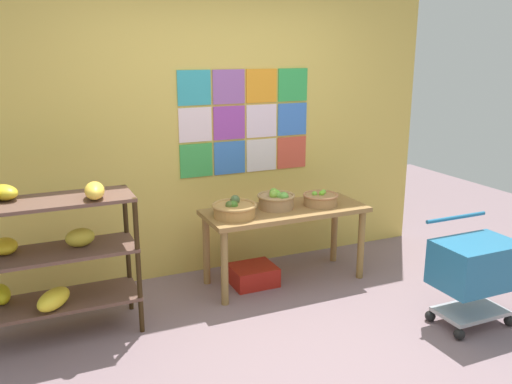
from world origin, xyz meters
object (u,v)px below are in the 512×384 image
fruit_basket_right (234,209)px  produce_crate_under_table (253,275)px  fruit_basket_left (276,200)px  banana_shelf_unit (44,247)px  display_table (285,219)px  fruit_basket_back_left (320,199)px  shopping_cart (475,268)px

fruit_basket_right → produce_crate_under_table: 0.68m
fruit_basket_left → banana_shelf_unit: bearing=-173.3°
display_table → produce_crate_under_table: bearing=171.5°
produce_crate_under_table → fruit_basket_right: bearing=-159.6°
banana_shelf_unit → fruit_basket_back_left: banana_shelf_unit is taller
display_table → fruit_basket_left: (-0.06, 0.04, 0.17)m
banana_shelf_unit → shopping_cart: (2.86, -1.08, -0.23)m
banana_shelf_unit → shopping_cart: 3.07m
fruit_basket_left → shopping_cart: (0.98, -1.30, -0.29)m
display_table → shopping_cart: (0.92, -1.26, -0.12)m
fruit_basket_left → shopping_cart: fruit_basket_left is taller
fruit_basket_right → produce_crate_under_table: (0.20, 0.07, -0.65)m
fruit_basket_left → fruit_basket_back_left: bearing=-9.9°
shopping_cart → fruit_basket_back_left: bearing=101.8°
fruit_basket_right → produce_crate_under_table: fruit_basket_right is taller
fruit_basket_right → fruit_basket_left: bearing=10.1°
display_table → fruit_basket_left: 0.19m
display_table → fruit_basket_right: 0.51m
banana_shelf_unit → fruit_basket_right: 1.48m
produce_crate_under_table → shopping_cart: 1.80m
display_table → shopping_cart: bearing=-53.9°
produce_crate_under_table → shopping_cart: (1.20, -1.30, 0.36)m
fruit_basket_back_left → display_table: bearing=175.5°
display_table → fruit_basket_right: size_ratio=3.82×
shopping_cart → fruit_basket_right: bearing=125.1°
fruit_basket_back_left → fruit_basket_right: 0.81m
display_table → shopping_cart: 1.56m
shopping_cart → produce_crate_under_table: bearing=119.1°
fruit_basket_back_left → banana_shelf_unit: bearing=-176.2°
display_table → banana_shelf_unit: bearing=-174.8°
banana_shelf_unit → produce_crate_under_table: banana_shelf_unit is taller
fruit_basket_left → fruit_basket_back_left: size_ratio=1.04×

